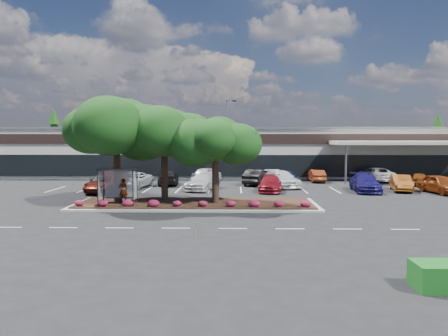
{
  "coord_description": "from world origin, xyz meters",
  "views": [
    {
      "loc": [
        0.9,
        -28.14,
        5.2
      ],
      "look_at": [
        0.04,
        6.82,
        2.6
      ],
      "focal_mm": 35.0,
      "sensor_mm": 36.0,
      "label": 1
    }
  ],
  "objects_px": {
    "survey_stake": "(197,228)",
    "car_0": "(103,182)",
    "light_pole": "(228,142)",
    "car_1": "(108,184)"
  },
  "relations": [
    {
      "from": "car_0",
      "to": "car_1",
      "type": "distance_m",
      "value": 1.83
    },
    {
      "from": "survey_stake",
      "to": "light_pole",
      "type": "bearing_deg",
      "value": 88.39
    },
    {
      "from": "light_pole",
      "to": "survey_stake",
      "type": "xyz_separation_m",
      "value": [
        -0.98,
        -34.73,
        -3.76
      ]
    },
    {
      "from": "survey_stake",
      "to": "car_1",
      "type": "bearing_deg",
      "value": 118.36
    },
    {
      "from": "light_pole",
      "to": "car_0",
      "type": "distance_m",
      "value": 19.4
    },
    {
      "from": "survey_stake",
      "to": "car_0",
      "type": "height_order",
      "value": "car_0"
    },
    {
      "from": "car_0",
      "to": "car_1",
      "type": "bearing_deg",
      "value": -54.86
    },
    {
      "from": "light_pole",
      "to": "car_1",
      "type": "relative_size",
      "value": 1.79
    },
    {
      "from": "light_pole",
      "to": "car_1",
      "type": "distance_m",
      "value": 20.13
    },
    {
      "from": "survey_stake",
      "to": "car_0",
      "type": "bearing_deg",
      "value": 118.56
    }
  ]
}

